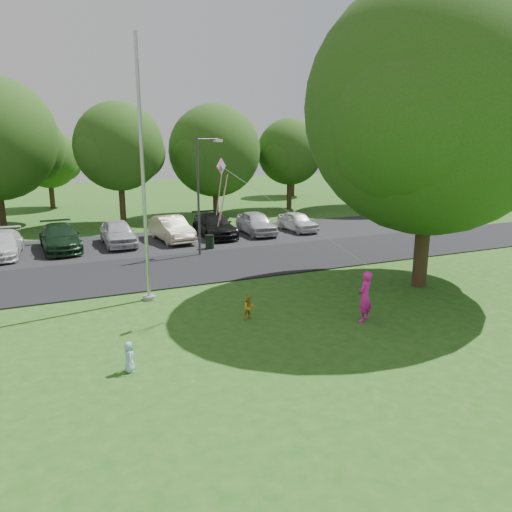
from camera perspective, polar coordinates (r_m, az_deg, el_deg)
name	(u,v)px	position (r m, az deg, el deg)	size (l,w,h in m)	color
ground	(284,329)	(17.09, 3.20, -8.38)	(120.00, 120.00, 0.00)	#255616
park_road	(202,266)	(25.03, -6.15, -1.18)	(60.00, 6.00, 0.06)	black
parking_strip	(170,242)	(31.13, -9.81, 1.64)	(42.00, 7.00, 0.06)	black
flagpole	(144,195)	(19.59, -12.69, 6.76)	(0.50, 0.50, 10.00)	#B7BABF
street_lamp	(202,185)	(26.92, -6.23, 8.06)	(1.70, 0.83, 6.35)	#3F3F44
trash_can	(210,242)	(28.71, -5.31, 1.59)	(0.53, 0.53, 0.85)	black
big_tree	(432,115)	(21.96, 19.49, 15.00)	(10.84, 10.32, 12.66)	#332316
tree_row	(159,144)	(39.33, -11.05, 12.41)	(64.35, 11.94, 10.88)	#332316
horizon_trees	(162,158)	(49.33, -10.69, 10.99)	(77.46, 7.20, 7.02)	#332316
parked_cars	(157,231)	(30.85, -11.26, 2.87)	(19.92, 5.36, 1.49)	silver
woman	(365,296)	(17.92, 12.35, -4.54)	(0.66, 0.43, 1.81)	#EA1FA7
child_yellow	(249,308)	(17.82, -0.79, -5.91)	(0.42, 0.33, 0.87)	gold
child_blue	(129,357)	(14.48, -14.30, -11.11)	(0.43, 0.28, 0.88)	#90C2DD
kite	(225,181)	(17.60, -3.52, 8.50)	(4.47, 3.10, 3.58)	pink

